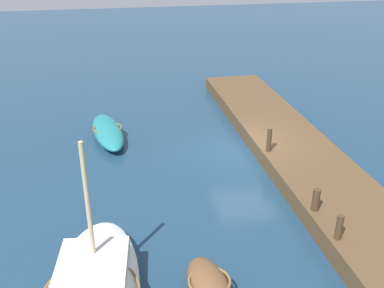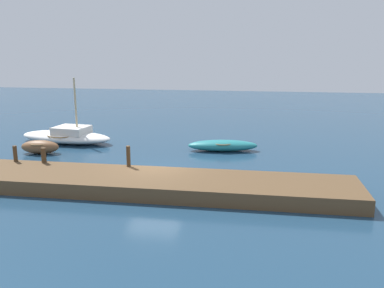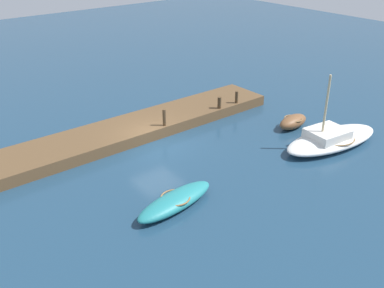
% 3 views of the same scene
% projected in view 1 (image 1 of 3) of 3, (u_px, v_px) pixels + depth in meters
% --- Properties ---
extents(ground_plane, '(84.00, 84.00, 0.00)m').
position_uv_depth(ground_plane, '(245.00, 155.00, 18.77)').
color(ground_plane, navy).
extents(dock_platform, '(18.19, 3.13, 0.64)m').
position_uv_depth(dock_platform, '(289.00, 144.00, 18.96)').
color(dock_platform, brown).
rests_on(dock_platform, ground_plane).
extents(dinghy_brown, '(2.31, 1.21, 0.78)m').
position_uv_depth(dinghy_brown, '(209.00, 287.00, 11.20)').
color(dinghy_brown, brown).
rests_on(dinghy_brown, ground_plane).
extents(rowboat_teal, '(4.29, 1.80, 0.65)m').
position_uv_depth(rowboat_teal, '(108.00, 132.00, 20.15)').
color(rowboat_teal, teal).
rests_on(rowboat_teal, ground_plane).
extents(mooring_post_west, '(0.19, 0.19, 0.77)m').
position_uv_depth(mooring_post_west, '(339.00, 227.00, 12.45)').
color(mooring_post_west, '#47331E').
rests_on(mooring_post_west, dock_platform).
extents(mooring_post_mid_west, '(0.24, 0.24, 0.73)m').
position_uv_depth(mooring_post_mid_west, '(316.00, 200.00, 13.77)').
color(mooring_post_mid_west, '#47331E').
rests_on(mooring_post_mid_west, dock_platform).
extents(mooring_post_mid_east, '(0.19, 0.19, 0.98)m').
position_uv_depth(mooring_post_mid_east, '(269.00, 140.00, 17.46)').
color(mooring_post_mid_east, '#47331E').
rests_on(mooring_post_mid_east, dock_platform).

